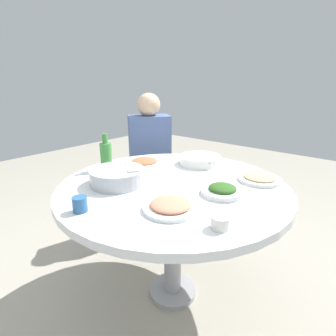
{
  "coord_description": "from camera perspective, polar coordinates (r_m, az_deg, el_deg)",
  "views": [
    {
      "loc": [
        -0.84,
        1.05,
        1.28
      ],
      "look_at": [
        0.08,
        -0.05,
        0.81
      ],
      "focal_mm": 28.05,
      "sensor_mm": 36.0,
      "label": 1
    }
  ],
  "objects": [
    {
      "name": "ground",
      "position": [
        1.85,
        0.98,
        -25.34
      ],
      "size": [
        8.0,
        8.0,
        0.0
      ],
      "primitive_type": "plane",
      "color": "#9F998A"
    },
    {
      "name": "round_dining_table",
      "position": [
        1.47,
        1.12,
        -6.35
      ],
      "size": [
        1.24,
        1.24,
        0.75
      ],
      "color": "#99999E",
      "rests_on": "ground"
    },
    {
      "name": "rice_bowl",
      "position": [
        1.45,
        -10.87,
        -1.75
      ],
      "size": [
        0.3,
        0.3,
        0.09
      ],
      "color": "#B2B5BA",
      "rests_on": "round_dining_table"
    },
    {
      "name": "soup_bowl",
      "position": [
        1.78,
        6.98,
        1.71
      ],
      "size": [
        0.27,
        0.27,
        0.06
      ],
      "color": "white",
      "rests_on": "round_dining_table"
    },
    {
      "name": "dish_greens",
      "position": [
        1.33,
        11.71,
        -4.78
      ],
      "size": [
        0.21,
        0.21,
        0.05
      ],
      "color": "silver",
      "rests_on": "round_dining_table"
    },
    {
      "name": "dish_shrimp",
      "position": [
        1.15,
        0.58,
        -8.23
      ],
      "size": [
        0.25,
        0.25,
        0.04
      ],
      "color": "white",
      "rests_on": "round_dining_table"
    },
    {
      "name": "dish_tofu_braise",
      "position": [
        1.75,
        -5.14,
        1.2
      ],
      "size": [
        0.25,
        0.25,
        0.05
      ],
      "color": "white",
      "rests_on": "round_dining_table"
    },
    {
      "name": "dish_noodles",
      "position": [
        1.56,
        19.29,
        -2.09
      ],
      "size": [
        0.23,
        0.23,
        0.04
      ],
      "color": "silver",
      "rests_on": "round_dining_table"
    },
    {
      "name": "green_bottle",
      "position": [
        1.68,
        -13.3,
        2.7
      ],
      "size": [
        0.07,
        0.07,
        0.23
      ],
      "color": "#3F8D3E",
      "rests_on": "round_dining_table"
    },
    {
      "name": "tea_cup_near",
      "position": [
        1.03,
        11.26,
        -11.51
      ],
      "size": [
        0.07,
        0.07,
        0.05
      ],
      "primitive_type": "cylinder",
      "color": "silver",
      "rests_on": "round_dining_table"
    },
    {
      "name": "tea_cup_far",
      "position": [
        1.19,
        -18.6,
        -7.46
      ],
      "size": [
        0.06,
        0.06,
        0.07
      ],
      "primitive_type": "cylinder",
      "color": "#2C5F98",
      "rests_on": "round_dining_table"
    },
    {
      "name": "stool_for_diner_left",
      "position": [
        2.44,
        -3.73,
        -7.58
      ],
      "size": [
        0.34,
        0.34,
        0.43
      ],
      "primitive_type": "cylinder",
      "color": "brown",
      "rests_on": "ground"
    },
    {
      "name": "diner_left",
      "position": [
        2.26,
        -4.01,
        4.7
      ],
      "size": [
        0.46,
        0.46,
        0.76
      ],
      "color": "#2D333D",
      "rests_on": "stool_for_diner_left"
    }
  ]
}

